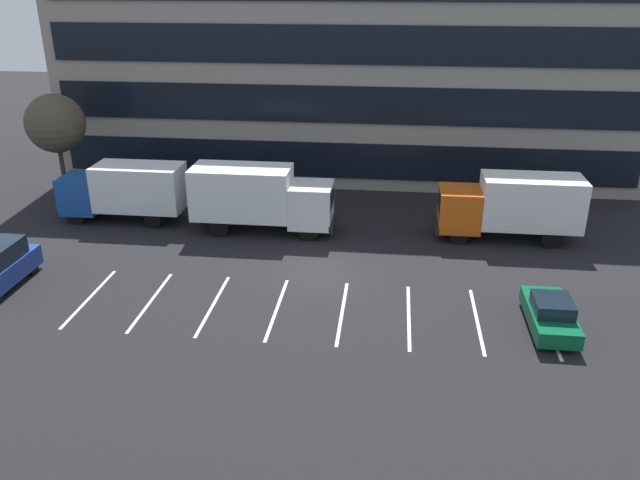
{
  "coord_description": "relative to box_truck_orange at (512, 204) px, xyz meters",
  "views": [
    {
      "loc": [
        3.19,
        -26.97,
        13.35
      ],
      "look_at": [
        -0.05,
        0.85,
        1.4
      ],
      "focal_mm": 35.65,
      "sensor_mm": 36.0,
      "label": 1
    }
  ],
  "objects": [
    {
      "name": "sedan_forest",
      "position": [
        0.16,
        -9.4,
        -1.28
      ],
      "size": [
        1.67,
        3.99,
        1.43
      ],
      "color": "#0C5933",
      "rests_on": "ground_plane"
    },
    {
      "name": "lot_markings",
      "position": [
        -9.62,
        -9.06,
        -1.95
      ],
      "size": [
        19.74,
        5.4,
        0.01
      ],
      "color": "silver",
      "rests_on": "ground_plane"
    },
    {
      "name": "box_truck_white",
      "position": [
        -13.46,
        -0.44,
        0.07
      ],
      "size": [
        7.77,
        2.57,
        3.6
      ],
      "color": "white",
      "rests_on": "ground_plane"
    },
    {
      "name": "box_truck_blue",
      "position": [
        -21.43,
        0.27,
        -0.09
      ],
      "size": [
        7.13,
        2.36,
        3.31
      ],
      "color": "#194799",
      "rests_on": "ground_plane"
    },
    {
      "name": "office_building",
      "position": [
        -9.62,
        12.43,
        5.25
      ],
      "size": [
        38.44,
        10.64,
        14.4
      ],
      "color": "gray",
      "rests_on": "ground_plane"
    },
    {
      "name": "ground_plane",
      "position": [
        -9.62,
        -5.52,
        -1.95
      ],
      "size": [
        120.0,
        120.0,
        0.0
      ],
      "primitive_type": "plane",
      "color": "black"
    },
    {
      "name": "box_truck_orange",
      "position": [
        0.0,
        0.0,
        0.0
      ],
      "size": [
        7.49,
        2.48,
        3.47
      ],
      "color": "#D85914",
      "rests_on": "ground_plane"
    },
    {
      "name": "bare_tree",
      "position": [
        -26.62,
        3.23,
        2.87
      ],
      "size": [
        3.52,
        3.52,
        6.61
      ],
      "color": "#473323",
      "rests_on": "ground_plane"
    }
  ]
}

